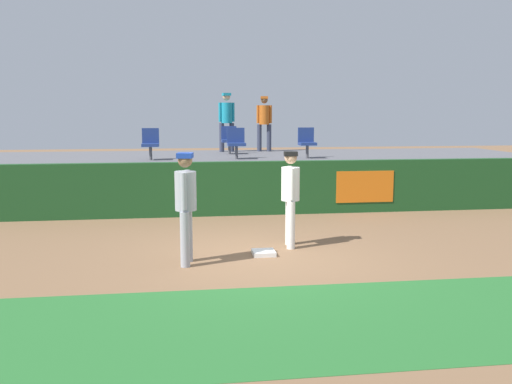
{
  "coord_description": "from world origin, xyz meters",
  "views": [
    {
      "loc": [
        -1.41,
        -9.35,
        2.54
      ],
      "look_at": [
        0.05,
        1.15,
        1.0
      ],
      "focal_mm": 38.55,
      "sensor_mm": 36.0,
      "label": 1
    }
  ],
  "objects_px": {
    "seat_front_left": "(150,142)",
    "spectator_hooded": "(264,120)",
    "player_runner_visitor": "(186,200)",
    "player_fielder_home": "(291,192)",
    "first_base": "(264,253)",
    "seat_back_center": "(229,138)",
    "seat_front_right": "(307,141)",
    "spectator_capped": "(227,118)",
    "seat_front_center": "(236,141)"
  },
  "relations": [
    {
      "from": "player_runner_visitor",
      "to": "player_fielder_home",
      "type": "bearing_deg",
      "value": 125.14
    },
    {
      "from": "seat_front_right",
      "to": "player_runner_visitor",
      "type": "bearing_deg",
      "value": -120.49
    },
    {
      "from": "player_fielder_home",
      "to": "spectator_capped",
      "type": "distance_m",
      "value": 7.71
    },
    {
      "from": "first_base",
      "to": "spectator_capped",
      "type": "xyz_separation_m",
      "value": [
        0.04,
        8.13,
        2.32
      ]
    },
    {
      "from": "first_base",
      "to": "player_runner_visitor",
      "type": "relative_size",
      "value": 0.21
    },
    {
      "from": "player_fielder_home",
      "to": "first_base",
      "type": "bearing_deg",
      "value": -41.25
    },
    {
      "from": "seat_front_right",
      "to": "seat_back_center",
      "type": "relative_size",
      "value": 1.0
    },
    {
      "from": "player_fielder_home",
      "to": "seat_front_right",
      "type": "xyz_separation_m",
      "value": [
        1.43,
        4.81,
        0.7
      ]
    },
    {
      "from": "seat_front_right",
      "to": "spectator_capped",
      "type": "height_order",
      "value": "spectator_capped"
    },
    {
      "from": "player_runner_visitor",
      "to": "spectator_hooded",
      "type": "bearing_deg",
      "value": 172.06
    },
    {
      "from": "first_base",
      "to": "seat_back_center",
      "type": "xyz_separation_m",
      "value": [
        0.03,
        7.16,
        1.71
      ]
    },
    {
      "from": "player_fielder_home",
      "to": "spectator_hooded",
      "type": "distance_m",
      "value": 7.74
    },
    {
      "from": "seat_front_left",
      "to": "spectator_hooded",
      "type": "xyz_separation_m",
      "value": [
        3.49,
        2.79,
        0.55
      ]
    },
    {
      "from": "seat_front_left",
      "to": "spectator_capped",
      "type": "bearing_deg",
      "value": 50.62
    },
    {
      "from": "seat_front_left",
      "to": "spectator_hooded",
      "type": "distance_m",
      "value": 4.5
    },
    {
      "from": "seat_front_right",
      "to": "seat_back_center",
      "type": "bearing_deg",
      "value": 137.86
    },
    {
      "from": "first_base",
      "to": "seat_front_center",
      "type": "xyz_separation_m",
      "value": [
        0.06,
        5.36,
        1.72
      ]
    },
    {
      "from": "player_fielder_home",
      "to": "seat_front_center",
      "type": "relative_size",
      "value": 2.16
    },
    {
      "from": "seat_front_left",
      "to": "seat_back_center",
      "type": "height_order",
      "value": "same"
    },
    {
      "from": "seat_front_center",
      "to": "spectator_hooded",
      "type": "height_order",
      "value": "spectator_hooded"
    },
    {
      "from": "seat_front_center",
      "to": "spectator_hooded",
      "type": "distance_m",
      "value": 3.09
    },
    {
      "from": "player_fielder_home",
      "to": "spectator_capped",
      "type": "relative_size",
      "value": 0.98
    },
    {
      "from": "seat_front_right",
      "to": "spectator_capped",
      "type": "bearing_deg",
      "value": 125.61
    },
    {
      "from": "first_base",
      "to": "seat_front_left",
      "type": "height_order",
      "value": "seat_front_left"
    },
    {
      "from": "seat_back_center",
      "to": "spectator_capped",
      "type": "distance_m",
      "value": 1.14
    },
    {
      "from": "first_base",
      "to": "player_fielder_home",
      "type": "height_order",
      "value": "player_fielder_home"
    },
    {
      "from": "seat_back_center",
      "to": "seat_front_center",
      "type": "bearing_deg",
      "value": -89.09
    },
    {
      "from": "spectator_hooded",
      "to": "seat_back_center",
      "type": "bearing_deg",
      "value": 47.28
    },
    {
      "from": "seat_front_right",
      "to": "player_fielder_home",
      "type": "bearing_deg",
      "value": -106.51
    },
    {
      "from": "player_runner_visitor",
      "to": "spectator_capped",
      "type": "height_order",
      "value": "spectator_capped"
    },
    {
      "from": "seat_front_right",
      "to": "seat_front_center",
      "type": "bearing_deg",
      "value": 179.99
    },
    {
      "from": "first_base",
      "to": "spectator_hooded",
      "type": "xyz_separation_m",
      "value": [
        1.26,
        8.16,
        2.27
      ]
    },
    {
      "from": "first_base",
      "to": "player_fielder_home",
      "type": "distance_m",
      "value": 1.3
    },
    {
      "from": "first_base",
      "to": "seat_front_center",
      "type": "relative_size",
      "value": 0.48
    },
    {
      "from": "player_runner_visitor",
      "to": "spectator_hooded",
      "type": "distance_m",
      "value": 9.05
    },
    {
      "from": "player_runner_visitor",
      "to": "spectator_capped",
      "type": "xyz_separation_m",
      "value": [
        1.42,
        8.54,
        1.27
      ]
    },
    {
      "from": "player_fielder_home",
      "to": "spectator_capped",
      "type": "bearing_deg",
      "value": -169.82
    },
    {
      "from": "player_fielder_home",
      "to": "spectator_capped",
      "type": "xyz_separation_m",
      "value": [
        -0.55,
        7.58,
        1.31
      ]
    },
    {
      "from": "player_fielder_home",
      "to": "seat_front_center",
      "type": "height_order",
      "value": "seat_front_center"
    },
    {
      "from": "player_fielder_home",
      "to": "seat_front_right",
      "type": "height_order",
      "value": "seat_front_right"
    },
    {
      "from": "player_runner_visitor",
      "to": "seat_front_center",
      "type": "bearing_deg",
      "value": 175.19
    },
    {
      "from": "player_runner_visitor",
      "to": "spectator_capped",
      "type": "distance_m",
      "value": 8.75
    },
    {
      "from": "seat_back_center",
      "to": "spectator_hooded",
      "type": "relative_size",
      "value": 0.48
    },
    {
      "from": "seat_front_left",
      "to": "spectator_capped",
      "type": "relative_size",
      "value": 0.45
    },
    {
      "from": "first_base",
      "to": "seat_back_center",
      "type": "height_order",
      "value": "seat_back_center"
    },
    {
      "from": "spectator_hooded",
      "to": "spectator_capped",
      "type": "distance_m",
      "value": 1.22
    },
    {
      "from": "seat_back_center",
      "to": "player_runner_visitor",
      "type": "bearing_deg",
      "value": -100.54
    },
    {
      "from": "seat_front_left",
      "to": "seat_front_center",
      "type": "xyz_separation_m",
      "value": [
        2.29,
        0.0,
        0.0
      ]
    },
    {
      "from": "player_runner_visitor",
      "to": "seat_front_right",
      "type": "distance_m",
      "value": 6.73
    },
    {
      "from": "first_base",
      "to": "seat_front_left",
      "type": "bearing_deg",
      "value": 112.54
    }
  ]
}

